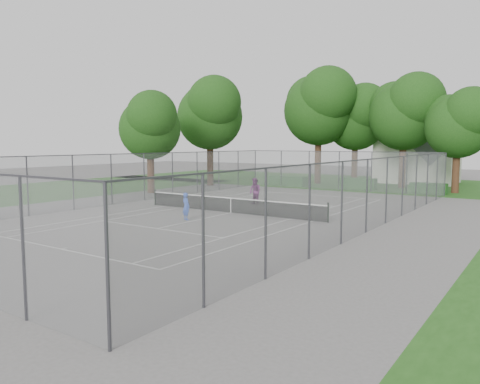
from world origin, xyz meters
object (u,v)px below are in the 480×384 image
Objects in this scene: tennis_net at (231,205)px; girl_player at (186,206)px; house at (418,146)px; woman_player at (255,191)px.

girl_player is at bearing -99.05° from tennis_net.
house is 25.73m from woman_player.
tennis_net is 1.32× the size of house.
woman_player is at bearing -70.16° from girl_player.
house is 5.23× the size of woman_player.
house reaches higher than girl_player.
girl_player is (-4.48, -32.65, -3.16)m from house.
house is 6.39× the size of girl_player.
woman_player is at bearing -100.61° from house.
house reaches higher than tennis_net.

